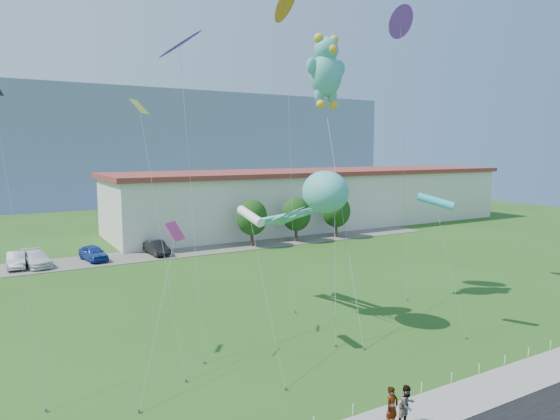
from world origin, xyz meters
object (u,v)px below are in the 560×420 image
(parked_car_white, at_px, (36,259))
(octopus_kite, at_px, (314,202))
(pedestrian_left, at_px, (392,408))
(parked_car_black, at_px, (157,248))
(parked_car_silver, at_px, (16,260))
(parked_car_blue, at_px, (93,253))
(warehouse, at_px, (318,197))
(pedestrian_right, at_px, (407,405))
(teddy_bear_kite, at_px, (326,70))

(parked_car_white, xyz_separation_m, octopus_kite, (14.60, -25.82, 7.06))
(pedestrian_left, relative_size, parked_car_black, 0.39)
(parked_car_silver, bearing_deg, parked_car_blue, -0.41)
(pedestrian_left, relative_size, parked_car_blue, 0.39)
(warehouse, bearing_deg, parked_car_black, -161.21)
(pedestrian_right, bearing_deg, parked_car_white, 100.21)
(parked_car_black, height_order, octopus_kite, octopus_kite)
(pedestrian_right, height_order, parked_car_white, pedestrian_right)
(pedestrian_right, xyz_separation_m, parked_car_blue, (-5.67, 38.26, -0.10))
(parked_car_blue, bearing_deg, parked_car_black, -13.86)
(warehouse, height_order, parked_car_white, warehouse)
(warehouse, distance_m, parked_car_blue, 34.63)
(parked_car_white, xyz_separation_m, parked_car_black, (11.52, -0.40, 0.00))
(warehouse, xyz_separation_m, parked_car_white, (-38.50, -8.78, -3.33))
(warehouse, bearing_deg, parked_car_white, -167.16)
(pedestrian_left, relative_size, octopus_kite, 0.17)
(pedestrian_left, distance_m, parked_car_blue, 38.50)
(warehouse, relative_size, parked_car_silver, 13.64)
(warehouse, relative_size, pedestrian_right, 37.20)
(warehouse, relative_size, octopus_kite, 6.16)
(parked_car_black, bearing_deg, parked_car_white, 173.44)
(pedestrian_left, height_order, parked_car_silver, pedestrian_left)
(pedestrian_left, xyz_separation_m, octopus_kite, (4.50, 12.41, 6.88))
(pedestrian_left, bearing_deg, teddy_bear_kite, 57.02)
(teddy_bear_kite, bearing_deg, octopus_kite, -132.76)
(warehouse, bearing_deg, octopus_kite, -124.65)
(octopus_kite, distance_m, teddy_bear_kite, 10.39)
(pedestrian_left, bearing_deg, parked_car_black, 81.15)
(parked_car_silver, height_order, parked_car_white, parked_car_silver)
(pedestrian_left, height_order, pedestrian_right, pedestrian_left)
(octopus_kite, bearing_deg, parked_car_white, 119.49)
(pedestrian_left, height_order, parked_car_blue, pedestrian_left)
(octopus_kite, relative_size, teddy_bear_kite, 0.51)
(parked_car_blue, distance_m, teddy_bear_kite, 30.14)
(octopus_kite, bearing_deg, parked_car_black, 96.90)
(pedestrian_left, height_order, teddy_bear_kite, teddy_bear_kite)
(warehouse, distance_m, parked_car_black, 28.69)
(parked_car_white, distance_m, parked_car_black, 11.53)
(warehouse, distance_m, pedestrian_left, 55.01)
(warehouse, xyz_separation_m, octopus_kite, (-23.91, -34.59, 3.72))
(warehouse, xyz_separation_m, teddy_bear_kite, (-20.41, -30.81, 12.75))
(parked_car_black, bearing_deg, octopus_kite, -87.67)
(pedestrian_left, distance_m, parked_car_white, 39.54)
(pedestrian_left, relative_size, pedestrian_right, 1.05)
(teddy_bear_kite, bearing_deg, pedestrian_right, -114.01)
(parked_car_blue, bearing_deg, pedestrian_left, -93.21)
(warehouse, height_order, pedestrian_right, warehouse)
(warehouse, bearing_deg, pedestrian_right, -120.43)
(parked_car_blue, distance_m, octopus_kite, 28.33)
(parked_car_silver, height_order, teddy_bear_kite, teddy_bear_kite)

